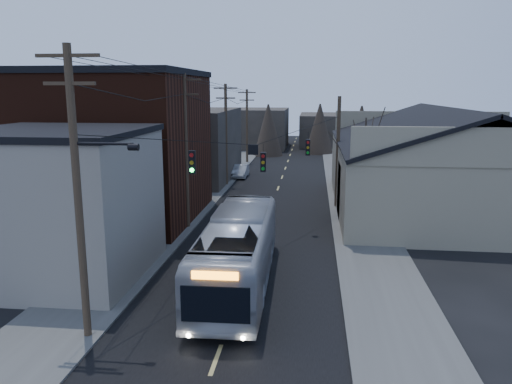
# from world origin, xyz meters

# --- Properties ---
(road_surface) EXTENTS (9.00, 110.00, 0.02)m
(road_surface) POSITION_xyz_m (0.00, 30.00, 0.01)
(road_surface) COLOR black
(road_surface) RESTS_ON ground
(sidewalk_left) EXTENTS (4.00, 110.00, 0.12)m
(sidewalk_left) POSITION_xyz_m (-6.50, 30.00, 0.06)
(sidewalk_left) COLOR #474744
(sidewalk_left) RESTS_ON ground
(sidewalk_right) EXTENTS (4.00, 110.00, 0.12)m
(sidewalk_right) POSITION_xyz_m (6.50, 30.00, 0.06)
(sidewalk_right) COLOR #474744
(sidewalk_right) RESTS_ON ground
(building_clapboard) EXTENTS (8.00, 8.00, 7.00)m
(building_clapboard) POSITION_xyz_m (-9.00, 9.00, 3.50)
(building_clapboard) COLOR gray
(building_clapboard) RESTS_ON ground
(building_brick) EXTENTS (10.00, 12.00, 10.00)m
(building_brick) POSITION_xyz_m (-10.00, 20.00, 5.00)
(building_brick) COLOR black
(building_brick) RESTS_ON ground
(building_left_far) EXTENTS (9.00, 14.00, 7.00)m
(building_left_far) POSITION_xyz_m (-9.50, 36.00, 3.50)
(building_left_far) COLOR #2F2A25
(building_left_far) RESTS_ON ground
(warehouse) EXTENTS (16.16, 20.60, 7.73)m
(warehouse) POSITION_xyz_m (13.00, 25.00, 2.70)
(warehouse) COLOR gray
(warehouse) RESTS_ON ground
(building_far_left) EXTENTS (10.00, 12.00, 6.00)m
(building_far_left) POSITION_xyz_m (-6.00, 65.00, 3.00)
(building_far_left) COLOR #2F2A25
(building_far_left) RESTS_ON ground
(building_far_right) EXTENTS (12.00, 14.00, 5.00)m
(building_far_right) POSITION_xyz_m (7.00, 70.00, 2.50)
(building_far_right) COLOR #2F2A25
(building_far_right) RESTS_ON ground
(bare_tree) EXTENTS (0.40, 0.40, 7.20)m
(bare_tree) POSITION_xyz_m (6.50, 20.00, 3.60)
(bare_tree) COLOR black
(bare_tree) RESTS_ON ground
(utility_lines) EXTENTS (11.24, 45.28, 10.50)m
(utility_lines) POSITION_xyz_m (-3.11, 24.14, 4.95)
(utility_lines) COLOR #382B1E
(utility_lines) RESTS_ON ground
(bus) EXTENTS (3.05, 12.06, 3.35)m
(bus) POSITION_xyz_m (-0.23, 8.55, 1.67)
(bus) COLOR #9FA3AB
(bus) RESTS_ON ground
(parked_car) EXTENTS (1.40, 3.98, 1.31)m
(parked_car) POSITION_xyz_m (-4.30, 37.51, 0.65)
(parked_car) COLOR #9A9DA1
(parked_car) RESTS_ON ground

